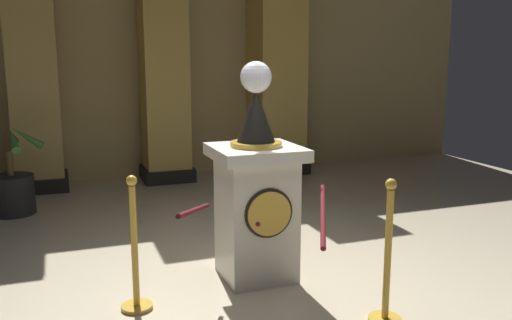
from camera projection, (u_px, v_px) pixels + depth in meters
name	position (u px, v px, depth m)	size (l,w,h in m)	color
ground_plane	(265.00, 284.00, 4.59)	(11.11, 11.11, 0.00)	beige
back_wall	(157.00, 46.00, 8.56)	(11.11, 0.16, 4.10)	tan
pedestal_clock	(256.00, 196.00, 4.61)	(0.72, 0.72, 1.85)	silver
stanchion_near	(135.00, 263.00, 4.07)	(0.24, 0.24, 1.04)	gold
stanchion_far	(387.00, 273.00, 3.87)	(0.24, 0.24, 1.06)	gold
velvet_rope	(258.00, 212.00, 3.89)	(1.28, 1.26, 0.22)	#591419
column_left	(31.00, 52.00, 7.52)	(0.78, 0.78, 3.93)	black
column_right	(277.00, 52.00, 8.76)	(0.92, 0.92, 3.93)	black
column_centre_rear	(163.00, 52.00, 8.14)	(0.79, 0.79, 3.93)	black
potted_palm_left	(12.00, 187.00, 6.57)	(0.76, 0.83, 1.13)	black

